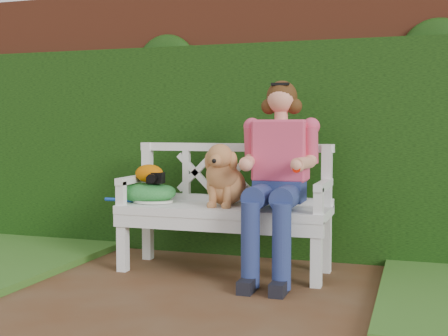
% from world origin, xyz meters
% --- Properties ---
extents(ground, '(60.00, 60.00, 0.00)m').
position_xyz_m(ground, '(0.00, 0.00, 0.00)').
color(ground, '#512B15').
extents(brick_wall, '(10.00, 0.30, 2.20)m').
position_xyz_m(brick_wall, '(0.00, 1.90, 1.10)').
color(brick_wall, brown).
rests_on(brick_wall, ground).
extents(ivy_hedge, '(10.00, 0.18, 1.70)m').
position_xyz_m(ivy_hedge, '(0.00, 1.68, 0.85)').
color(ivy_hedge, '#235111').
rests_on(ivy_hedge, ground).
extents(garden_bench, '(1.61, 0.67, 0.48)m').
position_xyz_m(garden_bench, '(-0.00, 1.05, 0.24)').
color(garden_bench, white).
rests_on(garden_bench, ground).
extents(seated_woman, '(0.68, 0.83, 1.32)m').
position_xyz_m(seated_woman, '(0.41, 1.03, 0.66)').
color(seated_woman, '#F2354D').
rests_on(seated_woman, ground).
extents(dog, '(0.41, 0.48, 0.45)m').
position_xyz_m(dog, '(0.00, 1.06, 0.71)').
color(dog, olive).
rests_on(dog, garden_bench).
extents(tennis_racket, '(0.62, 0.45, 0.03)m').
position_xyz_m(tennis_racket, '(-0.57, 1.03, 0.49)').
color(tennis_racket, white).
rests_on(tennis_racket, garden_bench).
extents(green_bag, '(0.53, 0.48, 0.15)m').
position_xyz_m(green_bag, '(-0.61, 1.06, 0.55)').
color(green_bag, '#268A26').
rests_on(green_bag, garden_bench).
extents(camera_item, '(0.13, 0.11, 0.08)m').
position_xyz_m(camera_item, '(-0.53, 1.04, 0.67)').
color(camera_item, black).
rests_on(camera_item, green_bag).
extents(baseball_glove, '(0.26, 0.22, 0.14)m').
position_xyz_m(baseball_glove, '(-0.59, 1.06, 0.70)').
color(baseball_glove, '#BB5C01').
rests_on(baseball_glove, green_bag).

